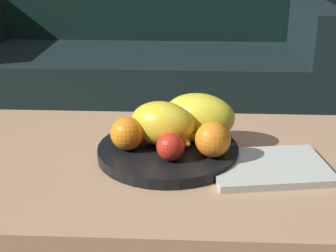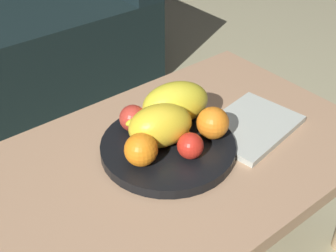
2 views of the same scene
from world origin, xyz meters
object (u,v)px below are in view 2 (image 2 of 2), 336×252
melon_smaller_beside (176,103)px  magazine (250,126)px  banana_bunch (161,124)px  orange_front (140,149)px  melon_large_front (160,125)px  apple_left (190,146)px  fruit_bowl (168,147)px  coffee_table (155,180)px  orange_left (213,123)px  apple_front (133,118)px

melon_smaller_beside → magazine: bearing=-38.6°
banana_bunch → orange_front: bearing=-152.0°
melon_large_front → banana_bunch: size_ratio=0.90×
apple_left → magazine: (0.21, 0.01, -0.05)m
apple_left → melon_smaller_beside: bearing=64.0°
fruit_bowl → magazine: size_ratio=1.29×
coffee_table → melon_large_front: bearing=35.2°
orange_left → banana_bunch: bearing=137.1°
fruit_bowl → orange_left: bearing=-24.6°
banana_bunch → melon_smaller_beside: bearing=18.6°
apple_front → magazine: 0.30m
apple_front → magazine: (0.25, -0.16, -0.05)m
coffee_table → banana_bunch: 0.13m
melon_smaller_beside → apple_left: 0.14m
fruit_bowl → apple_front: apple_front is taller
orange_left → apple_front: size_ratio=1.18×
banana_bunch → fruit_bowl: bearing=-104.5°
melon_smaller_beside → apple_front: melon_smaller_beside is taller
coffee_table → melon_large_front: size_ratio=7.22×
orange_left → banana_bunch: 0.12m
fruit_bowl → apple_left: (0.01, -0.07, 0.04)m
melon_smaller_beside → apple_front: 0.11m
orange_front → banana_bunch: size_ratio=0.45×
banana_bunch → magazine: banana_bunch is taller
apple_front → banana_bunch: 0.07m
orange_front → melon_smaller_beside: bearing=24.6°
melon_large_front → melon_smaller_beside: (0.08, 0.05, 0.00)m
coffee_table → orange_front: orange_front is taller
fruit_bowl → banana_bunch: bearing=75.5°
orange_left → apple_left: size_ratio=1.29×
fruit_bowl → apple_left: size_ratio=5.30×
orange_left → apple_front: bearing=133.0°
melon_smaller_beside → fruit_bowl: bearing=-140.5°
orange_front → orange_left: bearing=-9.1°
orange_front → apple_front: size_ratio=1.13×
orange_left → magazine: (0.12, -0.02, -0.06)m
fruit_bowl → orange_left: (0.10, -0.05, 0.05)m
melon_smaller_beside → coffee_table: bearing=-148.8°
banana_bunch → magazine: 0.24m
orange_left → magazine: size_ratio=0.31×
melon_smaller_beside → apple_left: melon_smaller_beside is taller
orange_front → apple_front: orange_front is taller
orange_front → apple_left: 0.11m
melon_large_front → apple_front: (-0.02, 0.08, -0.02)m
apple_left → banana_bunch: bearing=89.4°
banana_bunch → orange_left: bearing=-42.9°
coffee_table → apple_left: bearing=-38.4°
orange_left → apple_front: orange_left is taller
banana_bunch → magazine: size_ratio=0.67×
coffee_table → apple_left: apple_left is taller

